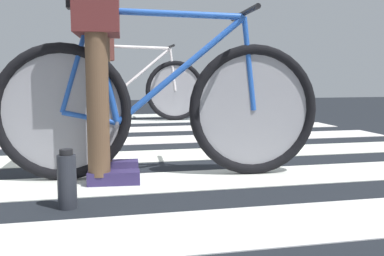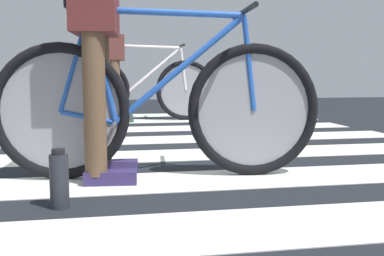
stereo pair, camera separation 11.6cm
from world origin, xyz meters
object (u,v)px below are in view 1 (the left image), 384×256
object	(u,v)px
cyclist_1_of_2	(99,52)
water_bottle	(67,180)
bicycle_2_of_2	(132,89)
bicycle_1_of_2	(160,106)
cyclist_2_of_2	(105,67)

from	to	relation	value
cyclist_1_of_2	water_bottle	world-z (taller)	cyclist_1_of_2
cyclist_1_of_2	bicycle_2_of_2	bearing A→B (deg)	86.07
bicycle_1_of_2	water_bottle	world-z (taller)	bicycle_1_of_2
bicycle_2_of_2	water_bottle	size ratio (longest dim) A/B	7.00
bicycle_1_of_2	cyclist_1_of_2	bearing A→B (deg)	180.00
bicycle_2_of_2	cyclist_2_of_2	size ratio (longest dim) A/B	1.76
bicycle_1_of_2	bicycle_2_of_2	world-z (taller)	same
water_bottle	bicycle_1_of_2	bearing A→B (deg)	46.07
bicycle_2_of_2	water_bottle	distance (m)	3.52
bicycle_1_of_2	cyclist_1_of_2	distance (m)	0.42
bicycle_2_of_2	cyclist_2_of_2	world-z (taller)	cyclist_2_of_2
bicycle_1_of_2	cyclist_2_of_2	world-z (taller)	cyclist_2_of_2
cyclist_2_of_2	cyclist_1_of_2	bearing A→B (deg)	-91.65
cyclist_2_of_2	water_bottle	distance (m)	3.52
cyclist_1_of_2	water_bottle	bearing A→B (deg)	-102.39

